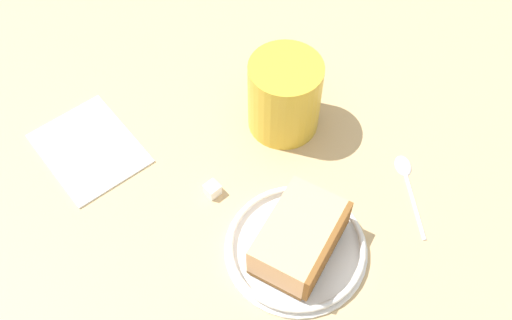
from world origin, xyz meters
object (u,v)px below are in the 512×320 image
cake_slice (300,238)px  teaspoon (407,177)px  small_plate (296,247)px  tea_mug (284,94)px  folded_napkin (89,148)px  sugar_cube (212,189)px

cake_slice → teaspoon: cake_slice is taller
small_plate → tea_mug: tea_mug is taller
folded_napkin → cake_slice: bearing=-129.3°
teaspoon → folded_napkin: bearing=73.1°
small_plate → teaspoon: (6.79, -15.24, -0.37)cm
tea_mug → small_plate: bearing=172.5°
tea_mug → folded_napkin: bearing=89.9°
small_plate → teaspoon: bearing=-66.0°
tea_mug → folded_napkin: size_ratio=0.87×
teaspoon → folded_napkin: teaspoon is taller
small_plate → teaspoon: size_ratio=1.36×
cake_slice → folded_napkin: (18.31, 22.41, -2.98)cm
small_plate → sugar_cube: 12.08cm
small_plate → cake_slice: size_ratio=1.25×
teaspoon → folded_napkin: (11.36, 37.45, -0.05)cm
teaspoon → sugar_cube: bearing=84.5°
folded_napkin → teaspoon: bearing=-106.9°
folded_napkin → sugar_cube: (-9.11, -14.19, 0.50)cm
tea_mug → teaspoon: size_ratio=1.01×
teaspoon → cake_slice: bearing=114.8°
small_plate → tea_mug: size_ratio=1.35×
cake_slice → sugar_cube: size_ratio=7.93×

